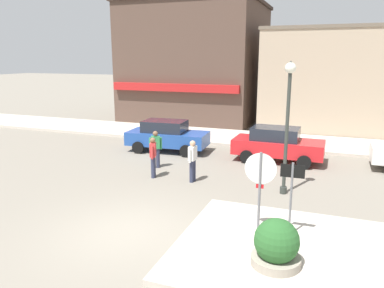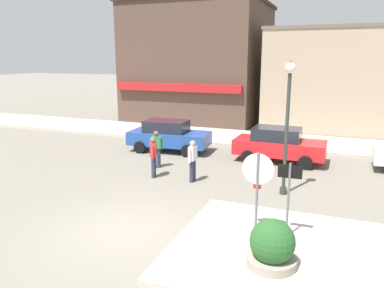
# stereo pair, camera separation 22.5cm
# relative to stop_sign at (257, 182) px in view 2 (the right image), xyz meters

# --- Properties ---
(ground_plane) EXTENTS (160.00, 160.00, 0.00)m
(ground_plane) POSITION_rel_stop_sign_xyz_m (-3.34, -1.04, -1.52)
(ground_plane) COLOR gray
(sidewalk_corner) EXTENTS (6.40, 4.80, 0.15)m
(sidewalk_corner) POSITION_rel_stop_sign_xyz_m (1.39, -0.69, -1.44)
(sidewalk_corner) COLOR beige
(sidewalk_corner) RESTS_ON ground
(kerb_far) EXTENTS (80.00, 4.00, 0.15)m
(kerb_far) POSITION_rel_stop_sign_xyz_m (-3.34, 11.59, -1.44)
(kerb_far) COLOR beige
(kerb_far) RESTS_ON ground
(stop_sign) EXTENTS (0.82, 0.07, 2.30)m
(stop_sign) POSITION_rel_stop_sign_xyz_m (0.00, 0.00, 0.00)
(stop_sign) COLOR slate
(stop_sign) RESTS_ON ground
(one_way_sign) EXTENTS (0.60, 0.06, 2.10)m
(one_way_sign) POSITION_rel_stop_sign_xyz_m (0.80, 0.02, -0.19)
(one_way_sign) COLOR slate
(one_way_sign) RESTS_ON ground
(planter) EXTENTS (1.10, 1.10, 1.23)m
(planter) POSITION_rel_stop_sign_xyz_m (0.68, -1.53, -0.96)
(planter) COLOR gray
(planter) RESTS_ON ground
(lamp_post) EXTENTS (0.36, 0.36, 4.54)m
(lamp_post) POSITION_rel_stop_sign_xyz_m (0.23, 3.48, 1.44)
(lamp_post) COLOR #333833
(lamp_post) RESTS_ON ground
(parked_car_nearest) EXTENTS (4.10, 2.07, 1.56)m
(parked_car_nearest) POSITION_rel_stop_sign_xyz_m (-6.05, 7.57, -0.71)
(parked_car_nearest) COLOR #234C9E
(parked_car_nearest) RESTS_ON ground
(parked_car_second) EXTENTS (4.03, 1.93, 1.56)m
(parked_car_second) POSITION_rel_stop_sign_xyz_m (-0.59, 7.61, -0.71)
(parked_car_second) COLOR red
(parked_car_second) RESTS_ON ground
(pedestrian_crossing_near) EXTENTS (0.32, 0.55, 1.61)m
(pedestrian_crossing_near) POSITION_rel_stop_sign_xyz_m (-4.82, 3.52, -0.65)
(pedestrian_crossing_near) COLOR #2D334C
(pedestrian_crossing_near) RESTS_ON ground
(pedestrian_crossing_far) EXTENTS (0.26, 0.56, 1.61)m
(pedestrian_crossing_far) POSITION_rel_stop_sign_xyz_m (-3.19, 3.56, -0.65)
(pedestrian_crossing_far) COLOR #2D334C
(pedestrian_crossing_far) RESTS_ON ground
(pedestrian_kerb_side) EXTENTS (0.53, 0.37, 1.61)m
(pedestrian_kerb_side) POSITION_rel_stop_sign_xyz_m (-5.30, 4.73, -0.65)
(pedestrian_kerb_side) COLOR #2D334C
(pedestrian_kerb_side) RESTS_ON ground
(building_corner_shop) EXTENTS (9.56, 9.50, 8.52)m
(building_corner_shop) POSITION_rel_stop_sign_xyz_m (-8.20, 18.08, 2.75)
(building_corner_shop) COLOR brown
(building_corner_shop) RESTS_ON ground
(building_storefront_left_near) EXTENTS (7.35, 5.39, 6.41)m
(building_storefront_left_near) POSITION_rel_stop_sign_xyz_m (0.87, 16.28, 1.69)
(building_storefront_left_near) COLOR tan
(building_storefront_left_near) RESTS_ON ground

